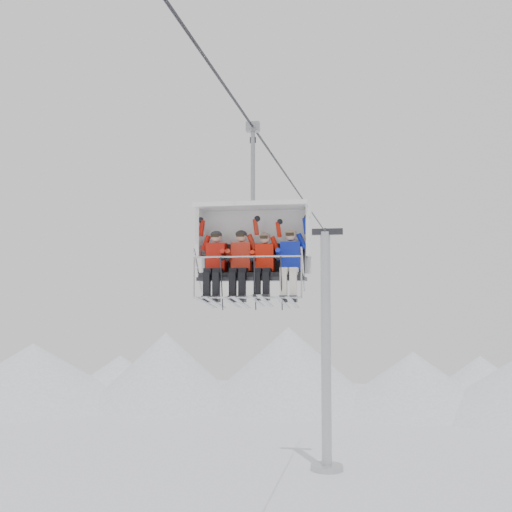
% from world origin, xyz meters
% --- Properties ---
extents(ridgeline, '(72.00, 21.00, 7.00)m').
position_xyz_m(ridgeline, '(-1.58, 42.05, 2.84)').
color(ridgeline, white).
rests_on(ridgeline, ground).
extents(lift_tower_right, '(2.00, 1.80, 13.48)m').
position_xyz_m(lift_tower_right, '(0.00, 22.00, 5.78)').
color(lift_tower_right, '#A8AAAF').
rests_on(lift_tower_right, ground).
extents(haul_cable, '(0.06, 50.00, 0.06)m').
position_xyz_m(haul_cable, '(0.00, 0.00, 13.30)').
color(haul_cable, '#2A2A2F').
rests_on(haul_cable, lift_tower_left).
extents(chairlift_carrier, '(2.53, 1.17, 3.98)m').
position_xyz_m(chairlift_carrier, '(0.00, -0.26, 10.71)').
color(chairlift_carrier, black).
rests_on(chairlift_carrier, haul_cable).
extents(skier_far_left, '(0.43, 1.69, 1.71)m').
position_xyz_m(skier_far_left, '(-0.82, -0.56, 10.24)').
color(skier_far_left, '#B5150B').
rests_on(skier_far_left, chairlift_carrier).
extents(skier_center_left, '(0.43, 1.69, 1.71)m').
position_xyz_m(skier_center_left, '(-0.24, -0.56, 10.24)').
color(skier_center_left, '#B22514').
rests_on(skier_center_left, chairlift_carrier).
extents(skier_center_right, '(0.41, 1.69, 1.62)m').
position_xyz_m(skier_center_right, '(0.29, -0.57, 10.21)').
color(skier_center_right, red).
rests_on(skier_center_right, chairlift_carrier).
extents(skier_far_right, '(0.43, 1.69, 1.71)m').
position_xyz_m(skier_far_right, '(0.86, -0.56, 10.24)').
color(skier_far_right, '#0E1E9D').
rests_on(skier_far_right, chairlift_carrier).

